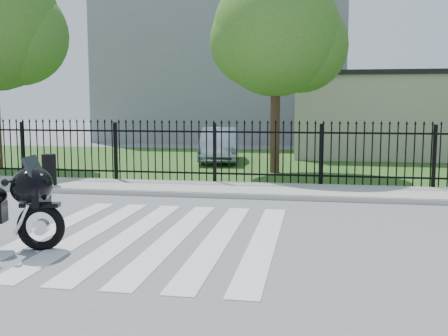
# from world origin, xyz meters

# --- Properties ---
(ground) EXTENTS (120.00, 120.00, 0.00)m
(ground) POSITION_xyz_m (0.00, 0.00, 0.00)
(ground) COLOR slate
(ground) RESTS_ON ground
(crosswalk) EXTENTS (5.00, 5.50, 0.01)m
(crosswalk) POSITION_xyz_m (0.00, 0.00, 0.01)
(crosswalk) COLOR silver
(crosswalk) RESTS_ON ground
(sidewalk) EXTENTS (40.00, 2.00, 0.12)m
(sidewalk) POSITION_xyz_m (0.00, 5.00, 0.06)
(sidewalk) COLOR #ADAAA3
(sidewalk) RESTS_ON ground
(curb) EXTENTS (40.00, 0.12, 0.12)m
(curb) POSITION_xyz_m (0.00, 4.00, 0.06)
(curb) COLOR #ADAAA3
(curb) RESTS_ON ground
(grass_strip) EXTENTS (40.00, 12.00, 0.02)m
(grass_strip) POSITION_xyz_m (0.00, 12.00, 0.01)
(grass_strip) COLOR #2F571D
(grass_strip) RESTS_ON ground
(iron_fence) EXTENTS (26.00, 0.04, 1.80)m
(iron_fence) POSITION_xyz_m (0.00, 6.00, 0.90)
(iron_fence) COLOR black
(iron_fence) RESTS_ON ground
(tree_mid) EXTENTS (4.20, 4.20, 6.78)m
(tree_mid) POSITION_xyz_m (1.50, 9.00, 4.67)
(tree_mid) COLOR #382316
(tree_mid) RESTS_ON ground
(building_low) EXTENTS (10.00, 6.00, 3.50)m
(building_low) POSITION_xyz_m (7.00, 16.00, 1.75)
(building_low) COLOR #B7AF98
(building_low) RESTS_ON ground
(building_low_roof) EXTENTS (10.20, 6.20, 0.20)m
(building_low_roof) POSITION_xyz_m (7.00, 16.00, 3.60)
(building_low_roof) COLOR black
(building_low_roof) RESTS_ON building_low
(building_tall) EXTENTS (15.00, 10.00, 12.00)m
(building_tall) POSITION_xyz_m (-3.00, 26.00, 6.00)
(building_tall) COLOR gray
(building_tall) RESTS_ON ground
(parked_car) EXTENTS (1.94, 4.31, 1.37)m
(parked_car) POSITION_xyz_m (-0.93, 11.98, 0.71)
(parked_car) COLOR #929FB7
(parked_car) RESTS_ON grass_strip
(litter_bin) EXTENTS (0.42, 0.42, 0.86)m
(litter_bin) POSITION_xyz_m (-4.36, 4.54, 0.55)
(litter_bin) COLOR black
(litter_bin) RESTS_ON sidewalk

